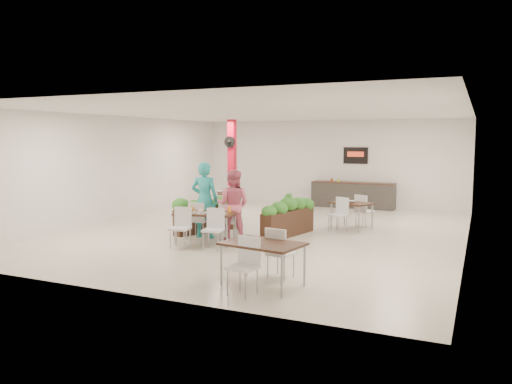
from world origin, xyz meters
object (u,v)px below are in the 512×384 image
at_px(planter_left, 208,212).
at_px(planter_right, 288,216).
at_px(side_table_c, 263,249).
at_px(service_counter, 353,194).
at_px(red_column, 232,163).
at_px(diner_man, 205,200).
at_px(side_table_a, 220,196).
at_px(diner_woman, 233,205).
at_px(main_table, 205,217).
at_px(side_table_b, 352,207).

distance_m(planter_left, planter_right, 2.22).
xyz_separation_m(planter_right, side_table_c, (1.18, -4.34, 0.12)).
bearing_deg(service_counter, red_column, -155.00).
relative_size(diner_man, side_table_a, 1.16).
height_order(service_counter, planter_right, service_counter).
distance_m(diner_woman, side_table_c, 3.97).
distance_m(side_table_a, side_table_c, 8.18).
relative_size(main_table, side_table_b, 1.09).
distance_m(service_counter, planter_left, 6.81).
bearing_deg(side_table_c, planter_right, 114.28).
xyz_separation_m(service_counter, diner_man, (-2.10, -7.08, 0.47)).
bearing_deg(main_table, service_counter, 77.54).
bearing_deg(side_table_b, main_table, -105.04).
xyz_separation_m(diner_man, planter_left, (-0.33, 0.72, -0.43)).
bearing_deg(planter_left, service_counter, 69.08).
distance_m(side_table_b, side_table_c, 5.98).
bearing_deg(diner_man, main_table, 111.33).
relative_size(side_table_a, side_table_b, 1.01).
distance_m(planter_left, side_table_b, 3.98).
bearing_deg(planter_right, service_counter, 87.69).
bearing_deg(diner_man, red_column, -79.46).
relative_size(service_counter, diner_woman, 1.71).
xyz_separation_m(diner_man, planter_right, (1.86, 1.06, -0.45)).
bearing_deg(main_table, side_table_b, 51.01).
height_order(red_column, planter_left, red_column).
height_order(service_counter, side_table_c, service_counter).
height_order(diner_man, planter_left, diner_man).
relative_size(planter_right, side_table_a, 1.25).
relative_size(main_table, planter_right, 0.86).
height_order(red_column, planter_right, red_column).
distance_m(diner_woman, planter_left, 1.38).
distance_m(red_column, main_table, 6.38).
xyz_separation_m(red_column, side_table_b, (5.01, -2.51, -1.02)).
bearing_deg(side_table_b, red_column, 177.33).
bearing_deg(main_table, side_table_a, 114.26).
height_order(main_table, planter_right, planter_right).
bearing_deg(service_counter, side_table_b, -76.98).
height_order(side_table_a, side_table_c, same).
xyz_separation_m(diner_man, side_table_a, (-1.50, 3.53, -0.34)).
distance_m(planter_right, side_table_b, 2.07).
bearing_deg(side_table_b, planter_left, -126.05).
bearing_deg(side_table_c, main_table, 144.37).
xyz_separation_m(red_column, planter_right, (3.76, -4.15, -1.13)).
xyz_separation_m(planter_right, side_table_b, (1.25, 1.64, 0.10)).
distance_m(side_table_a, side_table_b, 4.68).
bearing_deg(planter_left, side_table_a, 112.46).
xyz_separation_m(planter_left, side_table_c, (3.37, -3.99, 0.11)).
bearing_deg(side_table_a, red_column, 113.21).
distance_m(diner_woman, side_table_a, 4.22).
xyz_separation_m(diner_man, diner_woman, (0.80, 0.00, -0.09)).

